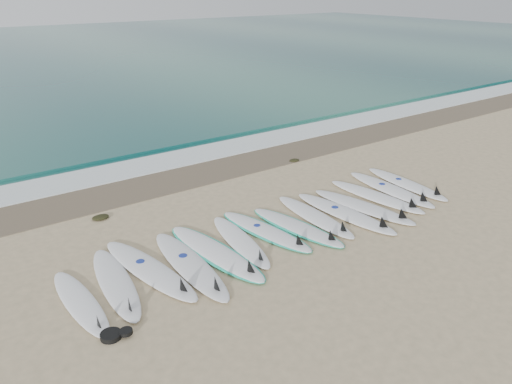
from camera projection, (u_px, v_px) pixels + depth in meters
ground at (281, 232)px, 10.61m from camera, size 120.00×120.00×0.00m
wet_sand_band at (188, 176)px, 13.68m from camera, size 120.00×1.80×0.01m
foam_band at (165, 161)px, 14.72m from camera, size 120.00×1.40×0.04m
wave_crest at (144, 148)px, 15.83m from camera, size 120.00×1.00×0.10m
surfboard_0 at (81, 304)px, 8.15m from camera, size 0.53×2.31×0.29m
surfboard_1 at (117, 284)px, 8.67m from camera, size 0.87×2.65×0.33m
surfboard_2 at (151, 270)px, 9.07m from camera, size 1.00×2.92×0.37m
surfboard_3 at (191, 266)px, 9.22m from camera, size 0.77×2.92×0.37m
surfboard_4 at (216, 253)px, 9.67m from camera, size 0.96×2.94×0.37m
surfboard_5 at (241, 242)px, 10.08m from camera, size 0.90×2.52×0.32m
surfboard_6 at (267, 231)px, 10.52m from camera, size 0.99×2.64×0.33m
surfboard_7 at (298, 227)px, 10.70m from camera, size 0.97×2.62×0.32m
surfboard_8 at (316, 217)px, 11.15m from camera, size 0.69×2.64×0.33m
surfboard_9 at (347, 214)px, 11.29m from camera, size 0.82×2.90×0.37m
surfboard_10 at (365, 207)px, 11.62m from camera, size 1.01×2.83×0.35m
surfboard_11 at (378, 197)px, 12.18m from camera, size 0.85×2.78×0.35m
surfboard_12 at (392, 190)px, 12.60m from camera, size 0.74×2.85×0.36m
surfboard_13 at (408, 184)px, 12.95m from camera, size 0.78×2.73×0.34m
seaweed_near at (100, 217)px, 11.18m from camera, size 0.38×0.30×0.07m
seaweed_far at (294, 160)px, 14.77m from camera, size 0.31×0.24×0.06m
leash_coil at (114, 335)px, 7.43m from camera, size 0.46×0.36×0.11m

